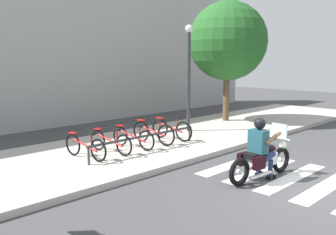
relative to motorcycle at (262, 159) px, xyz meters
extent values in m
plane|color=#424244|center=(0.23, -1.27, -0.46)|extent=(48.00, 48.00, 0.00)
cube|color=#B7B2A8|center=(0.23, 4.12, -0.38)|extent=(24.00, 4.40, 0.15)
cube|color=white|center=(0.57, -1.27, -0.45)|extent=(2.80, 0.40, 0.01)
cube|color=white|center=(0.57, -0.47, -0.45)|extent=(2.80, 0.40, 0.01)
cube|color=white|center=(0.57, 0.33, -0.45)|extent=(2.80, 0.40, 0.01)
cube|color=white|center=(0.57, 1.13, -0.45)|extent=(2.80, 0.40, 0.01)
torus|color=black|center=(0.75, -0.08, -0.14)|extent=(0.63, 0.18, 0.62)
cylinder|color=silver|center=(0.75, -0.08, -0.14)|extent=(0.12, 0.11, 0.11)
torus|color=black|center=(-0.77, 0.09, -0.14)|extent=(0.63, 0.18, 0.62)
cylinder|color=silver|center=(-0.77, 0.09, -0.14)|extent=(0.12, 0.11, 0.11)
cube|color=silver|center=(-0.01, 0.00, 0.00)|extent=(0.86, 0.37, 0.28)
ellipsoid|color=black|center=(0.20, -0.02, 0.22)|extent=(0.55, 0.33, 0.22)
cube|color=black|center=(-0.22, 0.03, 0.15)|extent=(0.59, 0.34, 0.10)
cube|color=black|center=(-0.36, 0.26, 0.04)|extent=(0.33, 0.15, 0.28)
cube|color=black|center=(-0.41, -0.17, 0.04)|extent=(0.33, 0.15, 0.28)
cylinder|color=silver|center=(0.60, -0.06, 0.42)|extent=(0.10, 0.62, 0.03)
sphere|color=white|center=(0.80, -0.08, 0.22)|extent=(0.18, 0.18, 0.18)
cube|color=silver|center=(0.63, -0.06, 0.60)|extent=(0.08, 0.40, 0.32)
cylinder|color=silver|center=(-0.28, -0.15, -0.27)|extent=(0.76, 0.16, 0.08)
cube|color=#1E4C59|center=(-0.16, 0.02, 0.45)|extent=(0.30, 0.43, 0.52)
sphere|color=black|center=(-0.13, 0.02, 0.85)|extent=(0.26, 0.26, 0.26)
cylinder|color=brown|center=(0.09, 0.21, 0.52)|extent=(0.53, 0.14, 0.26)
cylinder|color=brown|center=(0.05, -0.22, 0.52)|extent=(0.53, 0.14, 0.26)
cylinder|color=#1E284C|center=(0.01, 0.16, 0.09)|extent=(0.45, 0.19, 0.24)
cylinder|color=#1E284C|center=(0.13, 0.15, -0.23)|extent=(0.11, 0.11, 0.46)
cube|color=black|center=(0.17, 0.15, -0.42)|extent=(0.25, 0.12, 0.08)
cylinder|color=#1E284C|center=(-0.03, -0.15, 0.09)|extent=(0.45, 0.19, 0.24)
cylinder|color=#1E284C|center=(0.09, -0.17, -0.23)|extent=(0.11, 0.11, 0.46)
cube|color=black|center=(0.13, -0.17, -0.42)|extent=(0.25, 0.12, 0.08)
torus|color=black|center=(-2.29, 4.37, 0.00)|extent=(0.12, 0.60, 0.59)
torus|color=black|center=(-2.17, 3.35, 0.00)|extent=(0.12, 0.60, 0.59)
cylinder|color=red|center=(-2.23, 3.86, 0.06)|extent=(0.17, 0.91, 0.25)
cylinder|color=red|center=(-2.20, 3.60, 0.21)|extent=(0.04, 0.04, 0.36)
cube|color=black|center=(-2.20, 3.60, 0.39)|extent=(0.12, 0.21, 0.06)
cylinder|color=black|center=(-2.28, 4.26, 0.39)|extent=(0.48, 0.09, 0.03)
cube|color=red|center=(-2.29, 4.37, 0.32)|extent=(0.11, 0.29, 0.04)
torus|color=black|center=(-1.49, 4.38, 0.00)|extent=(0.12, 0.60, 0.59)
torus|color=black|center=(-1.36, 3.34, 0.00)|extent=(0.12, 0.60, 0.59)
cylinder|color=red|center=(-1.43, 3.86, 0.06)|extent=(0.17, 0.94, 0.26)
cylinder|color=red|center=(-1.40, 3.60, 0.21)|extent=(0.04, 0.04, 0.36)
cube|color=black|center=(-1.40, 3.60, 0.39)|extent=(0.12, 0.21, 0.06)
cylinder|color=black|center=(-1.48, 4.27, 0.39)|extent=(0.48, 0.09, 0.03)
cube|color=red|center=(-1.49, 4.38, 0.32)|extent=(0.11, 0.29, 0.04)
torus|color=black|center=(-0.69, 4.38, 0.00)|extent=(0.12, 0.59, 0.59)
torus|color=black|center=(-0.56, 3.33, 0.00)|extent=(0.12, 0.59, 0.59)
cylinder|color=red|center=(-0.63, 3.86, 0.06)|extent=(0.17, 0.94, 0.26)
cylinder|color=red|center=(-0.60, 3.60, 0.21)|extent=(0.04, 0.04, 0.36)
cube|color=black|center=(-0.60, 3.60, 0.39)|extent=(0.12, 0.21, 0.06)
cylinder|color=black|center=(-0.68, 4.28, 0.39)|extent=(0.48, 0.09, 0.03)
cube|color=red|center=(-0.69, 4.38, 0.32)|extent=(0.11, 0.29, 0.04)
torus|color=black|center=(0.11, 4.36, 0.03)|extent=(0.13, 0.66, 0.66)
torus|color=black|center=(0.23, 3.36, 0.03)|extent=(0.13, 0.66, 0.66)
cylinder|color=red|center=(0.17, 3.86, 0.10)|extent=(0.17, 0.90, 0.25)
cylinder|color=red|center=(0.20, 3.61, 0.26)|extent=(0.04, 0.04, 0.40)
cube|color=black|center=(0.20, 3.61, 0.46)|extent=(0.12, 0.21, 0.06)
cylinder|color=black|center=(0.12, 4.26, 0.46)|extent=(0.48, 0.09, 0.03)
cube|color=red|center=(0.11, 4.36, 0.38)|extent=(0.11, 0.29, 0.04)
torus|color=black|center=(0.91, 4.34, 0.02)|extent=(0.13, 0.65, 0.64)
torus|color=black|center=(1.03, 3.38, 0.02)|extent=(0.13, 0.65, 0.64)
cylinder|color=red|center=(0.97, 3.86, 0.09)|extent=(0.16, 0.86, 0.24)
cylinder|color=red|center=(1.00, 3.62, 0.25)|extent=(0.04, 0.04, 0.39)
cube|color=black|center=(1.00, 3.62, 0.45)|extent=(0.12, 0.21, 0.06)
cylinder|color=black|center=(0.92, 4.24, 0.45)|extent=(0.48, 0.09, 0.03)
cube|color=red|center=(0.91, 4.34, 0.37)|extent=(0.11, 0.29, 0.04)
cylinder|color=#333338|center=(-0.63, 3.31, 0.14)|extent=(3.80, 0.07, 0.07)
cylinder|color=#333338|center=(-2.48, 3.31, -0.08)|extent=(0.06, 0.06, 0.45)
cylinder|color=#333338|center=(1.22, 3.31, -0.08)|extent=(0.06, 0.06, 0.45)
cylinder|color=#2D2D33|center=(2.51, 4.52, 1.38)|extent=(0.12, 0.12, 3.66)
sphere|color=white|center=(2.51, 4.52, 3.33)|extent=(0.28, 0.28, 0.28)
cylinder|color=brown|center=(5.35, 4.92, 0.71)|extent=(0.26, 0.26, 2.34)
sphere|color=#235B23|center=(5.35, 4.92, 3.03)|extent=(3.26, 3.26, 3.26)
cube|color=#A6A6A6|center=(0.23, 9.82, 2.86)|extent=(24.00, 1.20, 6.63)
camera|label=1|loc=(-7.12, -4.12, 2.23)|focal=38.45mm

